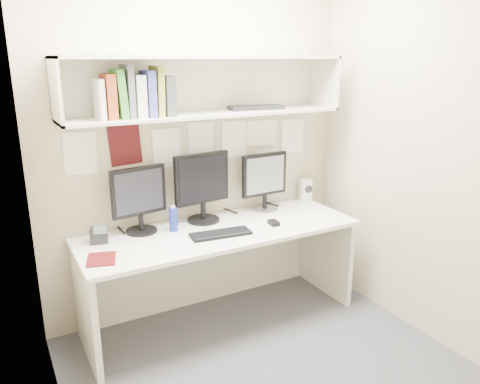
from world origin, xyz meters
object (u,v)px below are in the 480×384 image
monitor_right (264,179)px  maroon_notebook (101,259)px  monitor_left (139,197)px  speaker (305,190)px  monitor_center (202,185)px  keyboard (221,234)px  desk (221,275)px  desk_phone (99,235)px

monitor_right → maroon_notebook: bearing=-167.9°
monitor_left → monitor_right: (1.01, 0.00, -0.00)m
speaker → monitor_center: bearing=-161.3°
monitor_center → keyboard: bearing=-99.5°
desk → monitor_center: bearing=98.9°
keyboard → maroon_notebook: (-0.82, -0.02, -0.00)m
keyboard → monitor_center: bearing=93.5°
monitor_center → speaker: size_ratio=2.73×
monitor_left → monitor_center: size_ratio=0.90×
desk → speaker: 1.08m
monitor_center → desk_phone: size_ratio=3.84×
desk → desk_phone: bearing=169.3°
desk → monitor_right: size_ratio=4.35×
keyboard → maroon_notebook: 0.82m
monitor_center → desk_phone: bearing=178.3°
monitor_center → monitor_right: (0.54, 0.00, -0.03)m
monitor_center → desk_phone: 0.81m
speaker → maroon_notebook: bearing=-151.6°
desk_phone → monitor_left: bearing=27.0°
monitor_left → keyboard: monitor_left is taller
desk → keyboard: bearing=-114.3°
monitor_right → speaker: monitor_right is taller
monitor_right → desk_phone: 1.33m
monitor_left → monitor_right: size_ratio=1.01×
monitor_center → monitor_right: bearing=-6.5°
keyboard → maroon_notebook: keyboard is taller
desk → keyboard: (-0.05, -0.12, 0.37)m
monitor_right → keyboard: size_ratio=1.10×
desk_phone → desk: bearing=4.1°
monitor_left → monitor_right: monitor_left is taller
monitor_left → maroon_notebook: 0.56m
desk_phone → maroon_notebook: bearing=-85.9°
monitor_left → monitor_right: bearing=-9.1°
desk → desk_phone: desk_phone is taller
desk → monitor_center: monitor_center is taller
keyboard → maroon_notebook: size_ratio=2.06×
monitor_center → desk_phone: monitor_center is taller
desk → monitor_right: 0.82m
desk → monitor_center: 0.68m
desk → keyboard: 0.39m
maroon_notebook → monitor_center: bearing=39.1°
monitor_right → keyboard: 0.69m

